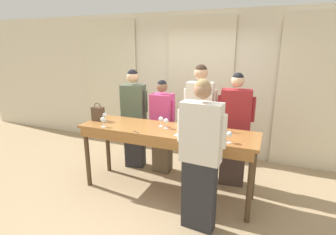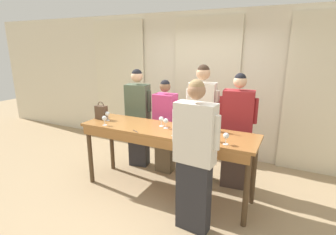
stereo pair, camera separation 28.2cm
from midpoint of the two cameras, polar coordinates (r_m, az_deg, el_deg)
ground_plane at (r=4.16m, az=1.58°, el=-15.82°), size 18.00×18.00×0.00m
wall_back at (r=5.29m, az=9.94°, el=6.93°), size 12.00×0.06×2.80m
curtain_panel_left at (r=6.15m, az=-9.16°, el=7.59°), size 1.30×0.03×2.69m
curtain_panel_center at (r=5.24m, az=9.70°, el=6.24°), size 1.30×0.03×2.69m
curtain_panel_right at (r=5.06m, az=32.71°, el=3.69°), size 1.30×0.03×2.69m
tasting_bar at (r=3.76m, az=1.49°, el=-4.37°), size 2.58×0.69×1.01m
wine_bottle at (r=3.68m, az=12.52°, el=-1.06°), size 0.08×0.08×0.35m
handbag at (r=4.31m, az=-12.51°, el=1.15°), size 0.18×0.11×0.29m
wine_glass_front_left at (r=3.74m, az=1.68°, el=-0.84°), size 0.07×0.07×0.15m
wine_glass_front_mid at (r=3.74m, az=8.57°, el=-1.02°), size 0.07×0.07×0.15m
wine_glass_front_right at (r=3.24m, az=15.00°, el=-3.99°), size 0.07×0.07×0.15m
wine_glass_center_left at (r=3.96m, az=-11.71°, el=-0.24°), size 0.07×0.07×0.15m
wine_glass_center_mid at (r=3.31m, az=12.50°, el=-3.37°), size 0.07×0.07×0.15m
wine_glass_center_right at (r=3.83m, az=0.63°, el=-0.43°), size 0.07×0.07×0.15m
wine_glass_back_left at (r=3.58m, az=4.63°, el=-1.63°), size 0.07×0.07×0.15m
wine_glass_back_mid at (r=3.28m, az=10.54°, el=-3.45°), size 0.07×0.07×0.15m
wine_glass_back_right at (r=4.21m, az=-11.21°, el=0.71°), size 0.07×0.07×0.15m
napkin at (r=3.48m, az=4.77°, el=-3.92°), size 0.18×0.18×0.00m
pen at (r=3.64m, az=-4.91°, el=-3.00°), size 0.12×0.06×0.01m
guest_olive_jacket at (r=4.71m, az=-4.80°, el=-0.06°), size 0.51×0.32×1.77m
guest_pink_top at (r=4.48m, az=1.19°, el=-2.00°), size 0.46×0.28×1.62m
guest_cream_sweater at (r=4.21m, az=9.23°, el=-1.07°), size 0.53×0.26×1.88m
guest_striped_shirt at (r=4.11m, az=16.60°, el=-3.03°), size 0.56×0.29×1.78m
host_pouring at (r=3.02m, az=8.50°, el=-8.59°), size 0.57×0.23×1.82m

